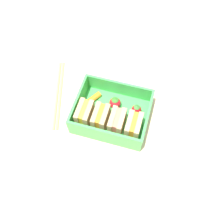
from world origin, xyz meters
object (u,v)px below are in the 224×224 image
Objects in this scene: sandwich_center_left at (117,122)px; sandwich_center at (101,118)px; strawberry_far_left at (116,103)px; folded_napkin at (127,71)px; sandwich_center_right at (85,114)px; sandwich_left at (133,126)px; drinking_glass at (192,146)px; carrot_stick_far_left at (94,98)px; strawberry_left at (136,109)px; chopstick_pair at (59,94)px.

sandwich_center_left is 3.93cm from sandwich_center.
strawberry_far_left is (1.74, -5.43, -0.98)cm from sandwich_center_left.
folded_napkin is at bearing -96.64° from sandwich_center.
sandwich_center_right is at bearing 41.62° from strawberry_far_left.
sandwich_left is at bearing 180.00° from sandwich_center_right.
drinking_glass is (-18.87, 7.19, 1.94)cm from strawberry_far_left.
folded_napkin is at bearing -84.07° from sandwich_center_left.
sandwich_center is 1.47× the size of carrot_stick_far_left.
strawberry_left is at bearing -145.56° from sandwich_center.
carrot_stick_far_left is at bearing -37.63° from sandwich_center_left.
strawberry_far_left is (-2.19, -5.43, -0.98)cm from sandwich_center.
sandwich_center_right is 0.27× the size of chopstick_pair.
chopstick_pair is (20.83, -0.34, -2.19)cm from strawberry_left.
sandwich_left reaches higher than chopstick_pair.
folded_napkin is (-15.45, -12.36, -0.15)cm from chopstick_pair.
sandwich_center_left and sandwich_center_right have the same top height.
sandwich_center is 1.00× the size of sandwich_center_right.
drinking_glass reaches higher than sandwich_center_left.
strawberry_far_left is 0.37× the size of drinking_glass.
folded_napkin is (-6.00, -17.82, -3.53)cm from sandwich_center_right.
drinking_glass is at bearing 134.12° from folded_napkin.
drinking_glass reaches higher than sandwich_center_right.
sandwich_center_left is 0.58× the size of drinking_glass.
carrot_stick_far_left is at bearing 64.65° from folded_napkin.
sandwich_center_right is at bearing 150.00° from chopstick_pair.
sandwich_center is at bearing 157.81° from chopstick_pair.
strawberry_far_left reaches higher than folded_napkin.
sandwich_left reaches higher than carrot_stick_far_left.
sandwich_center is 3.93cm from sandwich_center_right.
sandwich_center is (7.85, 0.00, 0.00)cm from sandwich_left.
folded_napkin is at bearing -89.49° from strawberry_far_left.
sandwich_center is 18.29cm from folded_napkin.
sandwich_center_right is 6.10cm from carrot_stick_far_left.
carrot_stick_far_left is 9.89cm from chopstick_pair.
sandwich_left is at bearing 153.12° from carrot_stick_far_left.
sandwich_center_left is 1.81× the size of strawberry_left.
sandwich_left is 7.91cm from strawberry_far_left.
strawberry_far_left is 5.87cm from carrot_stick_far_left.
sandwich_center_left is 6.33cm from strawberry_left.
folded_napkin is at bearing -141.33° from chopstick_pair.
sandwich_center reaches higher than folded_napkin.
sandwich_left is 22.18cm from chopstick_pair.
sandwich_center_right reaches higher than folded_napkin.
carrot_stick_far_left is at bearing -26.88° from sandwich_left.
chopstick_pair is at bearing 2.09° from carrot_stick_far_left.
sandwich_center_left is 7.85cm from sandwich_center_right.
carrot_stick_far_left is 0.30× the size of folded_napkin.
sandwich_left is at bearing 136.21° from strawberry_far_left.
carrot_stick_far_left is 13.40cm from folded_napkin.
sandwich_center_right is at bearing 24.19° from strawberry_left.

